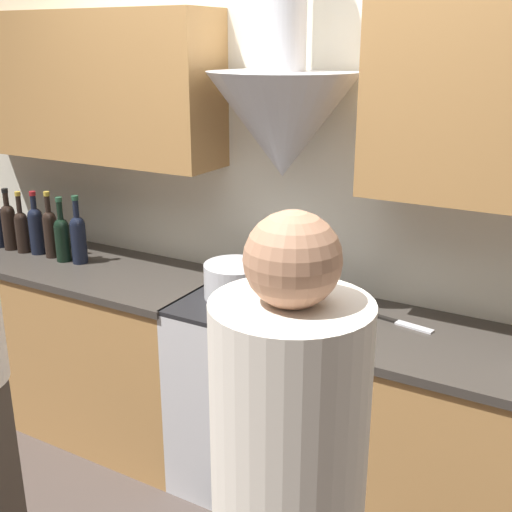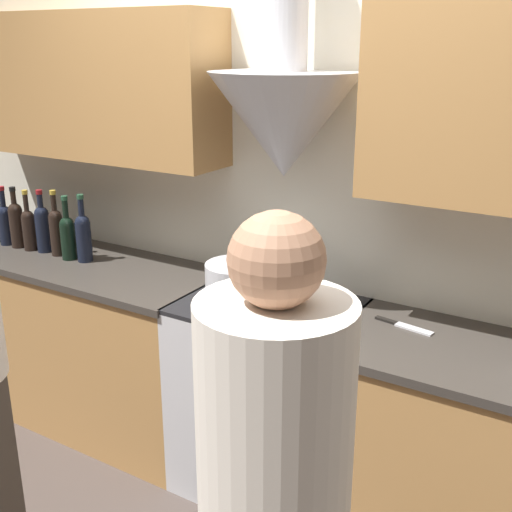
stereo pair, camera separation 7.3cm
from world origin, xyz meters
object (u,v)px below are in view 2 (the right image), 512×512
(wine_bottle_7, at_px, (68,235))
(wine_bottle_8, at_px, (83,235))
(wine_bottle_4, at_px, (29,227))
(stock_pot, at_px, (236,280))
(wine_bottle_2, at_px, (5,222))
(mixing_bowl, at_px, (301,304))
(wine_bottle_5, at_px, (43,226))
(wine_bottle_3, at_px, (16,222))
(person_foreground_right, at_px, (274,507))
(stove_range, at_px, (268,397))
(wine_bottle_6, at_px, (56,229))

(wine_bottle_7, xyz_separation_m, wine_bottle_8, (0.10, 0.02, 0.01))
(wine_bottle_4, height_order, wine_bottle_7, wine_bottle_7)
(wine_bottle_4, xyz_separation_m, stock_pot, (1.33, 0.02, -0.05))
(wine_bottle_2, distance_m, mixing_bowl, 1.86)
(wine_bottle_8, bearing_deg, stock_pot, 0.01)
(wine_bottle_4, distance_m, wine_bottle_5, 0.09)
(wine_bottle_7, relative_size, mixing_bowl, 1.53)
(wine_bottle_8, distance_m, mixing_bowl, 1.28)
(wine_bottle_5, relative_size, mixing_bowl, 1.54)
(wine_bottle_5, bearing_deg, wine_bottle_3, -173.85)
(mixing_bowl, bearing_deg, person_foreground_right, -65.54)
(wine_bottle_8, bearing_deg, wine_bottle_3, -177.90)
(stock_pot, bearing_deg, person_foreground_right, -53.01)
(stove_range, distance_m, mixing_bowl, 0.53)
(stove_range, height_order, wine_bottle_6, wine_bottle_6)
(wine_bottle_3, xyz_separation_m, stock_pot, (1.43, 0.02, -0.06))
(wine_bottle_4, relative_size, stock_pot, 1.21)
(wine_bottle_2, height_order, person_foreground_right, person_foreground_right)
(stove_range, xyz_separation_m, wine_bottle_6, (-1.30, 0.00, 0.60))
(stock_pot, height_order, person_foreground_right, person_foreground_right)
(stove_range, height_order, wine_bottle_7, wine_bottle_7)
(wine_bottle_5, height_order, mixing_bowl, wine_bottle_5)
(stove_range, bearing_deg, wine_bottle_8, 179.83)
(wine_bottle_8, relative_size, mixing_bowl, 1.60)
(wine_bottle_2, bearing_deg, wine_bottle_4, -0.80)
(wine_bottle_5, distance_m, wine_bottle_7, 0.21)
(wine_bottle_3, bearing_deg, wine_bottle_4, -0.74)
(wine_bottle_2, xyz_separation_m, mixing_bowl, (1.86, -0.01, -0.08))
(wine_bottle_6, height_order, wine_bottle_7, wine_bottle_6)
(wine_bottle_8, height_order, stock_pot, wine_bottle_8)
(stove_range, height_order, person_foreground_right, person_foreground_right)
(wine_bottle_7, height_order, person_foreground_right, person_foreground_right)
(wine_bottle_4, height_order, wine_bottle_5, wine_bottle_5)
(stove_range, relative_size, wine_bottle_5, 2.72)
(wine_bottle_2, height_order, wine_bottle_5, wine_bottle_5)
(wine_bottle_5, distance_m, wine_bottle_6, 0.11)
(wine_bottle_4, distance_m, wine_bottle_7, 0.30)
(wine_bottle_6, xyz_separation_m, stock_pot, (1.13, 0.00, -0.06))
(wine_bottle_3, bearing_deg, wine_bottle_7, 0.06)
(wine_bottle_7, bearing_deg, stock_pot, 0.99)
(wine_bottle_5, xyz_separation_m, wine_bottle_8, (0.31, -0.00, -0.00))
(wine_bottle_8, bearing_deg, wine_bottle_7, -169.55)
(wine_bottle_7, bearing_deg, wine_bottle_8, 10.45)
(stove_range, bearing_deg, wine_bottle_2, -179.55)
(stock_pot, relative_size, person_foreground_right, 0.17)
(wine_bottle_3, bearing_deg, wine_bottle_6, 3.19)
(wine_bottle_8, relative_size, stock_pot, 1.28)
(wine_bottle_6, distance_m, person_foreground_right, 2.24)
(wine_bottle_5, height_order, wine_bottle_6, wine_bottle_6)
(wine_bottle_7, distance_m, person_foreground_right, 2.15)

